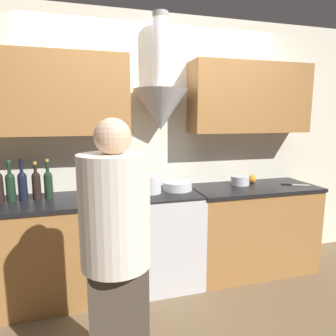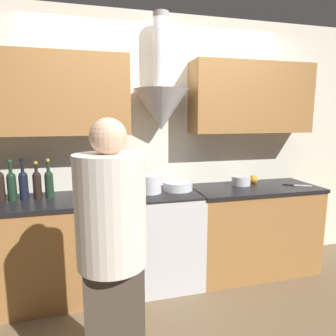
{
  "view_description": "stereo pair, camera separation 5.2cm",
  "coord_description": "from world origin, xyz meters",
  "views": [
    {
      "loc": [
        -0.73,
        -2.34,
        1.6
      ],
      "look_at": [
        0.0,
        0.22,
        1.16
      ],
      "focal_mm": 32.0,
      "sensor_mm": 36.0,
      "label": 1
    },
    {
      "loc": [
        -0.68,
        -2.35,
        1.6
      ],
      "look_at": [
        0.0,
        0.22,
        1.16
      ],
      "focal_mm": 32.0,
      "sensor_mm": 36.0,
      "label": 2
    }
  ],
  "objects": [
    {
      "name": "ground_plane",
      "position": [
        0.0,
        0.0,
        0.0
      ],
      "size": [
        12.0,
        12.0,
        0.0
      ],
      "primitive_type": "plane",
      "color": "brown"
    },
    {
      "name": "wall_back",
      "position": [
        -0.0,
        0.59,
        1.47
      ],
      "size": [
        8.4,
        0.53,
        2.6
      ],
      "color": "silver",
      "rests_on": "ground_plane"
    },
    {
      "name": "counter_left",
      "position": [
        -0.96,
        0.32,
        0.45
      ],
      "size": [
        1.32,
        0.62,
        0.91
      ],
      "color": "#9E6B38",
      "rests_on": "ground_plane"
    },
    {
      "name": "counter_right",
      "position": [
        0.95,
        0.32,
        0.45
      ],
      "size": [
        1.3,
        0.62,
        0.91
      ],
      "color": "#9E6B38",
      "rests_on": "ground_plane"
    },
    {
      "name": "stove_range",
      "position": [
        0.0,
        0.32,
        0.46
      ],
      "size": [
        0.62,
        0.6,
        0.91
      ],
      "color": "silver",
      "rests_on": "ground_plane"
    },
    {
      "name": "wine_bottle_2",
      "position": [
        -1.33,
        0.39,
        1.04
      ],
      "size": [
        0.08,
        0.08,
        0.35
      ],
      "color": "black",
      "rests_on": "counter_left"
    },
    {
      "name": "wine_bottle_3",
      "position": [
        -1.24,
        0.38,
        1.05
      ],
      "size": [
        0.07,
        0.07,
        0.36
      ],
      "color": "black",
      "rests_on": "counter_left"
    },
    {
      "name": "wine_bottle_4",
      "position": [
        -1.13,
        0.39,
        1.04
      ],
      "size": [
        0.07,
        0.07,
        0.33
      ],
      "color": "black",
      "rests_on": "counter_left"
    },
    {
      "name": "wine_bottle_5",
      "position": [
        -1.04,
        0.41,
        1.04
      ],
      "size": [
        0.07,
        0.07,
        0.35
      ],
      "color": "black",
      "rests_on": "counter_left"
    },
    {
      "name": "stock_pot",
      "position": [
        -0.14,
        0.34,
        0.99
      ],
      "size": [
        0.21,
        0.21,
        0.17
      ],
      "color": "silver",
      "rests_on": "stove_range"
    },
    {
      "name": "mixing_bowl",
      "position": [
        0.14,
        0.38,
        0.95
      ],
      "size": [
        0.29,
        0.29,
        0.08
      ],
      "color": "silver",
      "rests_on": "stove_range"
    },
    {
      "name": "orange_fruit",
      "position": [
        1.01,
        0.46,
        0.95
      ],
      "size": [
        0.09,
        0.09,
        0.09
      ],
      "color": "orange",
      "rests_on": "counter_right"
    },
    {
      "name": "saucepan",
      "position": [
        0.85,
        0.42,
        0.95
      ],
      "size": [
        0.19,
        0.19,
        0.09
      ],
      "color": "silver",
      "rests_on": "counter_right"
    },
    {
      "name": "chefs_knife",
      "position": [
        1.4,
        0.24,
        0.91
      ],
      "size": [
        0.26,
        0.16,
        0.01
      ],
      "rotation": [
        0.0,
        0.0,
        -0.52
      ],
      "color": "silver",
      "rests_on": "counter_right"
    },
    {
      "name": "person_foreground_left",
      "position": [
        -0.58,
        -0.81,
        0.88
      ],
      "size": [
        0.37,
        0.37,
        1.6
      ],
      "color": "#473D33",
      "rests_on": "ground_plane"
    }
  ]
}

